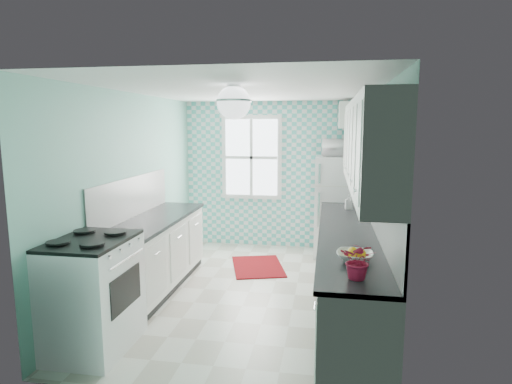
% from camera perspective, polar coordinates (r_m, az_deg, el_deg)
% --- Properties ---
extents(floor, '(3.00, 4.40, 0.02)m').
position_cam_1_polar(floor, '(5.58, -0.96, -13.27)').
color(floor, silver).
rests_on(floor, ground).
extents(ceiling, '(3.00, 4.40, 0.02)m').
position_cam_1_polar(ceiling, '(5.19, -1.03, 13.47)').
color(ceiling, white).
rests_on(ceiling, wall_back).
extents(wall_back, '(3.00, 0.02, 2.50)m').
position_cam_1_polar(wall_back, '(7.40, 2.15, 2.30)').
color(wall_back, '#7CC2AF').
rests_on(wall_back, floor).
extents(wall_front, '(3.00, 0.02, 2.50)m').
position_cam_1_polar(wall_front, '(3.14, -8.46, -6.78)').
color(wall_front, '#7CC2AF').
rests_on(wall_front, floor).
extents(wall_left, '(0.02, 4.40, 2.50)m').
position_cam_1_polar(wall_left, '(5.71, -16.06, 0.02)').
color(wall_left, '#7CC2AF').
rests_on(wall_left, floor).
extents(wall_right, '(0.02, 4.40, 2.50)m').
position_cam_1_polar(wall_right, '(5.18, 15.65, -0.83)').
color(wall_right, '#7CC2AF').
rests_on(wall_right, floor).
extents(accent_wall, '(3.00, 0.01, 2.50)m').
position_cam_1_polar(accent_wall, '(7.38, 2.12, 2.29)').
color(accent_wall, '#51C4B9').
rests_on(accent_wall, wall_back).
extents(window, '(1.04, 0.05, 1.44)m').
position_cam_1_polar(window, '(7.38, -0.59, 4.63)').
color(window, white).
rests_on(window, wall_back).
extents(backsplash_right, '(0.02, 3.60, 0.51)m').
position_cam_1_polar(backsplash_right, '(4.80, 15.85, -2.26)').
color(backsplash_right, white).
rests_on(backsplash_right, wall_right).
extents(backsplash_left, '(0.02, 2.15, 0.51)m').
position_cam_1_polar(backsplash_left, '(5.64, -16.16, -0.65)').
color(backsplash_left, white).
rests_on(backsplash_left, wall_left).
extents(upper_cabinets_right, '(0.33, 3.20, 0.90)m').
position_cam_1_polar(upper_cabinets_right, '(4.50, 14.56, 6.13)').
color(upper_cabinets_right, white).
rests_on(upper_cabinets_right, wall_right).
extents(upper_cabinet_fridge, '(0.40, 0.74, 0.40)m').
position_cam_1_polar(upper_cabinet_fridge, '(6.92, 12.67, 9.94)').
color(upper_cabinet_fridge, white).
rests_on(upper_cabinet_fridge, wall_right).
extents(ceiling_light, '(0.34, 0.34, 0.35)m').
position_cam_1_polar(ceiling_light, '(4.39, -2.99, 11.86)').
color(ceiling_light, silver).
rests_on(ceiling_light, ceiling).
extents(base_cabinets_right, '(0.60, 3.60, 0.90)m').
position_cam_1_polar(base_cabinets_right, '(4.97, 12.13, -10.65)').
color(base_cabinets_right, white).
rests_on(base_cabinets_right, floor).
extents(countertop_right, '(0.63, 3.60, 0.04)m').
position_cam_1_polar(countertop_right, '(4.83, 12.13, -5.38)').
color(countertop_right, black).
rests_on(countertop_right, base_cabinets_right).
extents(base_cabinets_left, '(0.60, 2.15, 0.90)m').
position_cam_1_polar(base_cabinets_left, '(5.69, -13.20, -8.16)').
color(base_cabinets_left, white).
rests_on(base_cabinets_left, floor).
extents(countertop_left, '(0.63, 2.15, 0.04)m').
position_cam_1_polar(countertop_left, '(5.57, -13.23, -3.54)').
color(countertop_left, black).
rests_on(countertop_left, base_cabinets_left).
extents(fridge, '(0.70, 0.70, 1.61)m').
position_cam_1_polar(fridge, '(7.00, 10.73, -1.90)').
color(fridge, white).
rests_on(fridge, floor).
extents(stove, '(0.70, 0.87, 1.05)m').
position_cam_1_polar(stove, '(4.38, -21.08, -12.40)').
color(stove, white).
rests_on(stove, floor).
extents(sink, '(0.54, 0.46, 0.53)m').
position_cam_1_polar(sink, '(5.68, 11.95, -3.15)').
color(sink, silver).
rests_on(sink, countertop_right).
extents(rug, '(0.97, 1.18, 0.02)m').
position_cam_1_polar(rug, '(6.49, 0.24, -9.90)').
color(rug, maroon).
rests_on(rug, floor).
extents(dish_towel, '(0.10, 0.22, 0.35)m').
position_cam_1_polar(dish_towel, '(6.12, 8.71, -6.53)').
color(dish_towel, teal).
rests_on(dish_towel, base_cabinets_right).
extents(fruit_bowl, '(0.34, 0.34, 0.08)m').
position_cam_1_polar(fruit_bowl, '(3.82, 13.04, -8.33)').
color(fruit_bowl, white).
rests_on(fruit_bowl, countertop_right).
extents(potted_plant, '(0.32, 0.30, 0.29)m').
position_cam_1_polar(potted_plant, '(3.35, 13.57, -8.87)').
color(potted_plant, red).
rests_on(potted_plant, countertop_right).
extents(soap_bottle, '(0.10, 0.10, 0.20)m').
position_cam_1_polar(soap_bottle, '(6.09, 12.26, -1.29)').
color(soap_bottle, '#85ACB5').
rests_on(soap_bottle, countertop_right).
extents(microwave, '(0.51, 0.36, 0.27)m').
position_cam_1_polar(microwave, '(6.89, 10.96, 5.83)').
color(microwave, silver).
rests_on(microwave, fridge).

